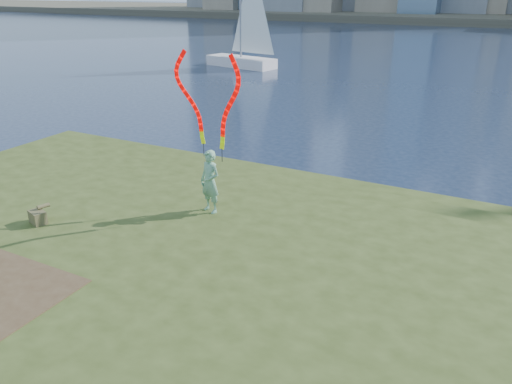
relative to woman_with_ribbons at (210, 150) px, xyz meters
The scene contains 6 objects.
ground 2.89m from the woman_with_ribbons, 80.17° to the right, with size 320.00×320.00×0.00m, color #17233B.
grassy_knoll 4.51m from the woman_with_ribbons, 85.67° to the right, with size 20.00×18.00×0.80m.
far_shore 93.23m from the woman_with_ribbons, 89.81° to the left, with size 320.00×40.00×1.20m, color #494435.
woman_with_ribbons is the anchor object (origin of this frame).
canvas_bag 3.99m from the woman_with_ribbons, 142.73° to the right, with size 0.46×0.51×0.38m.
sailboat 27.27m from the woman_with_ribbons, 117.38° to the left, with size 5.88×2.84×8.83m.
Camera 1 is at (5.40, -6.97, 5.57)m, focal length 35.00 mm.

